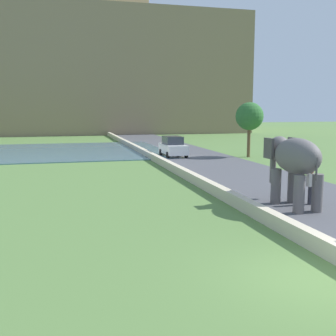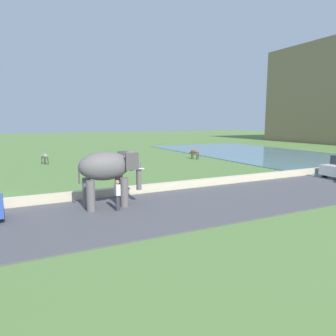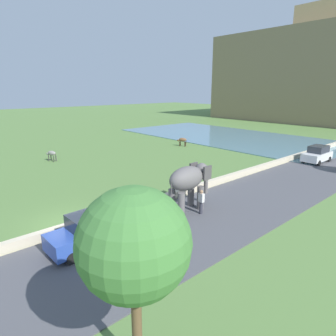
% 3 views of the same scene
% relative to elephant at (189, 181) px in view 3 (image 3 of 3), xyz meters
% --- Properties ---
extents(ground_plane, '(220.00, 220.00, 0.00)m').
position_rel_elephant_xyz_m(ground_plane, '(-3.42, -6.82, -2.04)').
color(ground_plane, '#567A3D').
extents(road_surface, '(7.00, 120.00, 0.06)m').
position_rel_elephant_xyz_m(road_surface, '(1.58, 13.18, -2.01)').
color(road_surface, '#4C4C51').
rests_on(road_surface, ground).
extents(barrier_wall, '(0.40, 110.00, 0.54)m').
position_rel_elephant_xyz_m(barrier_wall, '(-2.22, 11.18, -1.77)').
color(barrier_wall, beige).
rests_on(barrier_wall, ground).
extents(lake, '(36.00, 18.00, 0.08)m').
position_rel_elephant_xyz_m(lake, '(-17.42, 26.48, -2.00)').
color(lake, slate).
rests_on(lake, ground).
extents(elephant, '(1.46, 3.47, 2.99)m').
position_rel_elephant_xyz_m(elephant, '(0.00, 0.00, 0.00)').
color(elephant, '#605B5B').
rests_on(elephant, ground).
extents(person_beside_elephant, '(0.36, 0.22, 1.63)m').
position_rel_elephant_xyz_m(person_beside_elephant, '(0.96, 0.13, -1.16)').
color(person_beside_elephant, '#33333D').
rests_on(person_beside_elephant, ground).
extents(car_white, '(1.82, 4.01, 1.80)m').
position_rel_elephant_xyz_m(car_white, '(0.01, 19.40, -1.14)').
color(car_white, white).
rests_on(car_white, ground).
extents(car_blue, '(1.90, 4.06, 1.80)m').
position_rel_elephant_xyz_m(car_blue, '(0.00, -6.91, -1.14)').
color(car_blue, '#2D4CA8').
rests_on(car_blue, ground).
extents(cow_grey, '(1.41, 0.80, 1.15)m').
position_rel_elephant_xyz_m(cow_grey, '(-19.29, -1.67, -1.20)').
color(cow_grey, gray).
rests_on(cow_grey, ground).
extents(cow_brown, '(1.40, 0.88, 1.15)m').
position_rel_elephant_xyz_m(cow_brown, '(-16.13, 14.99, -1.20)').
color(cow_brown, brown).
rests_on(cow_brown, ground).
extents(tree_mid, '(2.91, 2.91, 5.43)m').
position_rel_elephant_xyz_m(tree_mid, '(6.97, -9.02, 1.91)').
color(tree_mid, brown).
rests_on(tree_mid, ground).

